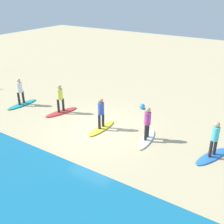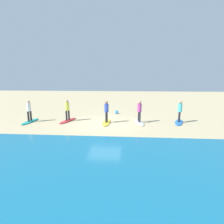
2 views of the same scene
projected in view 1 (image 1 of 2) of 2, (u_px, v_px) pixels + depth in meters
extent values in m
plane|color=#CCB789|center=(97.00, 130.00, 14.41)|extent=(60.00, 60.00, 0.00)
ellipsoid|color=blue|center=(211.00, 156.00, 12.09)|extent=(1.24, 2.17, 0.09)
cylinder|color=#232328|center=(211.00, 149.00, 11.82)|extent=(0.14, 0.14, 0.78)
cylinder|color=#232328|center=(215.00, 147.00, 12.00)|extent=(0.14, 0.14, 0.78)
cylinder|color=#4CC6D1|center=(215.00, 134.00, 11.62)|extent=(0.32, 0.32, 0.62)
sphere|color=tan|center=(217.00, 125.00, 11.44)|extent=(0.24, 0.24, 0.24)
ellipsoid|color=white|center=(146.00, 139.00, 13.43)|extent=(0.87, 2.16, 0.09)
cylinder|color=#232328|center=(146.00, 133.00, 13.12)|extent=(0.14, 0.14, 0.78)
cylinder|color=#232328|center=(148.00, 130.00, 13.38)|extent=(0.14, 0.14, 0.78)
cylinder|color=#B74293|center=(148.00, 118.00, 12.96)|extent=(0.32, 0.32, 0.62)
sphere|color=tan|center=(148.00, 110.00, 12.78)|extent=(0.24, 0.24, 0.24)
ellipsoid|color=yellow|center=(101.00, 128.00, 14.47)|extent=(0.63, 2.12, 0.09)
cylinder|color=#232328|center=(99.00, 122.00, 14.16)|extent=(0.14, 0.14, 0.78)
cylinder|color=#232328|center=(103.00, 120.00, 14.40)|extent=(0.14, 0.14, 0.78)
cylinder|color=#334CAD|center=(101.00, 108.00, 13.99)|extent=(0.32, 0.32, 0.62)
sphere|color=#9E704C|center=(101.00, 101.00, 13.81)|extent=(0.24, 0.24, 0.24)
ellipsoid|color=red|center=(61.00, 112.00, 16.29)|extent=(1.12, 2.17, 0.09)
cylinder|color=#232328|center=(58.00, 106.00, 16.02)|extent=(0.14, 0.14, 0.78)
cylinder|color=#232328|center=(63.00, 105.00, 16.21)|extent=(0.14, 0.14, 0.78)
cylinder|color=#E0E04C|center=(60.00, 94.00, 15.82)|extent=(0.32, 0.32, 0.62)
sphere|color=tan|center=(59.00, 87.00, 15.64)|extent=(0.24, 0.24, 0.24)
ellipsoid|color=teal|center=(22.00, 104.00, 17.34)|extent=(0.70, 2.13, 0.09)
cylinder|color=#232328|center=(19.00, 99.00, 17.04)|extent=(0.14, 0.14, 0.78)
cylinder|color=#232328|center=(23.00, 97.00, 17.28)|extent=(0.14, 0.14, 0.78)
cylinder|color=white|center=(19.00, 87.00, 16.87)|extent=(0.32, 0.32, 0.62)
sphere|color=beige|center=(18.00, 81.00, 16.69)|extent=(0.24, 0.24, 0.24)
sphere|color=#338CE5|center=(142.00, 106.00, 16.74)|extent=(0.34, 0.34, 0.34)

